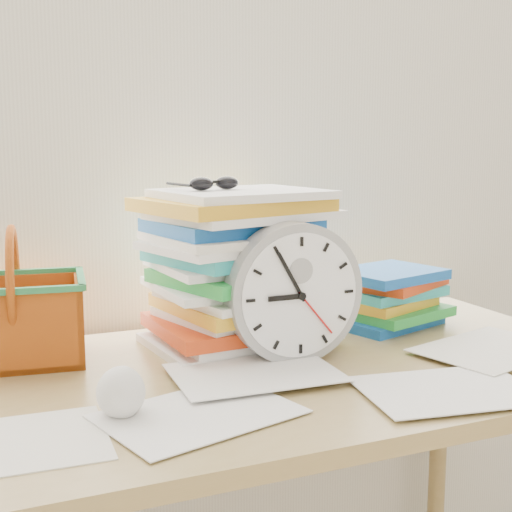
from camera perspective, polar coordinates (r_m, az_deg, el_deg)
name	(u,v)px	position (r m, az deg, el deg)	size (l,w,h in m)	color
curtain	(186,73)	(1.59, -5.61, 14.39)	(2.40, 0.01, 2.50)	white
desk	(255,409)	(1.32, -0.04, -12.13)	(1.40, 0.70, 0.75)	olive
paper_stack	(238,268)	(1.42, -1.45, -0.94)	(0.35, 0.29, 0.31)	white
clock	(294,293)	(1.31, 3.05, -2.94)	(0.26, 0.26, 0.05)	#979798
sunglasses	(214,183)	(1.38, -3.36, 5.84)	(0.12, 0.10, 0.03)	black
book_stack	(390,297)	(1.60, 10.63, -3.25)	(0.25, 0.19, 0.13)	white
basket	(14,296)	(1.38, -18.77, -3.02)	(0.25, 0.19, 0.25)	#BB5412
crumpled_ball	(120,392)	(1.09, -10.80, -10.61)	(0.08, 0.08, 0.08)	white
scattered_papers	(255,366)	(1.29, -0.04, -8.79)	(1.26, 0.42, 0.02)	white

